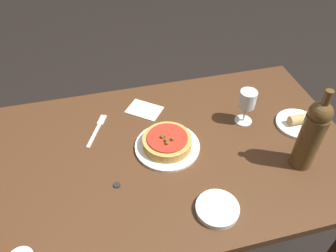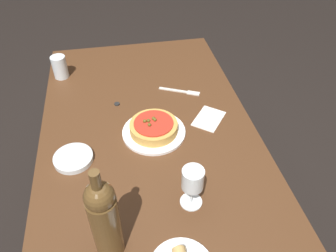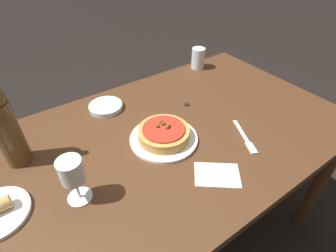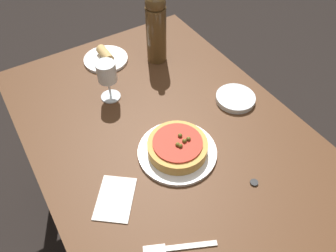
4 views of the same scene
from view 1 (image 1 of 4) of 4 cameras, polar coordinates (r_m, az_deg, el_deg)
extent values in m
plane|color=black|center=(1.87, -0.58, -19.76)|extent=(14.00, 14.00, 0.00)
cube|color=#4C2D19|center=(1.27, -0.80, -5.03)|extent=(1.47, 0.86, 0.03)
cylinder|color=#4C2D19|center=(1.84, -24.67, -7.64)|extent=(0.06, 0.06, 0.70)
cylinder|color=#4C2D19|center=(1.97, 16.06, -0.53)|extent=(0.06, 0.06, 0.70)
cylinder|color=white|center=(1.27, -0.12, -3.56)|extent=(0.25, 0.25, 0.01)
cylinder|color=gold|center=(1.25, -0.13, -2.78)|extent=(0.19, 0.19, 0.04)
cylinder|color=#B72D1E|center=(1.23, -0.13, -2.07)|extent=(0.15, 0.15, 0.01)
sphere|color=brown|center=(1.23, -0.89, -1.87)|extent=(0.01, 0.01, 0.01)
sphere|color=brown|center=(1.23, -0.72, -1.69)|extent=(0.01, 0.01, 0.01)
sphere|color=brown|center=(1.20, -0.23, -3.00)|extent=(0.01, 0.01, 0.01)
sphere|color=brown|center=(1.21, -0.40, -2.47)|extent=(0.01, 0.01, 0.01)
sphere|color=brown|center=(1.22, 0.73, -2.28)|extent=(0.01, 0.01, 0.01)
cylinder|color=silver|center=(1.41, 12.95, 0.92)|extent=(0.07, 0.07, 0.00)
cylinder|color=silver|center=(1.39, 13.21, 2.18)|extent=(0.01, 0.01, 0.08)
cylinder|color=silver|center=(1.34, 13.72, 4.58)|extent=(0.07, 0.07, 0.07)
cylinder|color=brown|center=(1.23, 23.27, -2.49)|extent=(0.08, 0.08, 0.23)
sphere|color=brown|center=(1.15, 25.06, 2.09)|extent=(0.08, 0.08, 0.08)
cylinder|color=brown|center=(1.12, 25.85, 4.13)|extent=(0.03, 0.03, 0.07)
cylinder|color=silver|center=(1.10, 8.59, -14.06)|extent=(0.14, 0.14, 0.02)
cube|color=beige|center=(1.35, -12.79, -1.65)|extent=(0.07, 0.13, 0.00)
cube|color=beige|center=(1.41, -11.44, 1.06)|extent=(0.05, 0.06, 0.00)
cylinder|color=white|center=(1.46, 21.69, 0.36)|extent=(0.18, 0.18, 0.01)
cylinder|color=tan|center=(1.44, 21.95, 1.10)|extent=(0.09, 0.04, 0.04)
cube|color=silver|center=(1.43, -4.14, 2.82)|extent=(0.18, 0.17, 0.00)
cylinder|color=black|center=(1.17, -8.88, -10.13)|extent=(0.02, 0.02, 0.01)
camera|label=2|loc=(1.36, 52.04, 28.25)|focal=35.00mm
camera|label=3|loc=(1.59, 10.45, 32.69)|focal=28.00mm
camera|label=4|loc=(1.23, -34.72, 33.16)|focal=35.00mm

